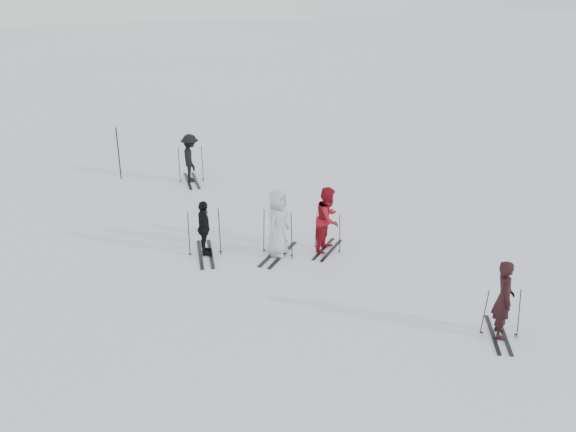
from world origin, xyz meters
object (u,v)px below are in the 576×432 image
object	(u,v)px
skier_near_dark	(504,300)
piste_marker	(119,154)
skier_grey	(278,223)
skier_uphill_left	(204,229)
skier_uphill_far	(191,159)
skier_red	(328,220)

from	to	relation	value
skier_near_dark	piste_marker	xyz separation A→B (m)	(-7.77, 12.26, 0.08)
skier_grey	skier_uphill_left	size ratio (longest dim) A/B	1.21
skier_uphill_far	skier_red	bearing A→B (deg)	-156.44
skier_near_dark	skier_uphill_left	distance (m)	7.81
skier_uphill_left	piste_marker	world-z (taller)	piste_marker
skier_near_dark	skier_uphill_left	size ratio (longest dim) A/B	1.15
skier_uphill_left	skier_uphill_far	bearing A→B (deg)	0.94
skier_grey	skier_red	bearing A→B (deg)	-55.42
skier_red	piste_marker	distance (m)	9.16
skier_red	piste_marker	xyz separation A→B (m)	(-5.45, 7.36, 0.05)
piste_marker	skier_red	bearing A→B (deg)	-53.50
skier_near_dark	piste_marker	bearing A→B (deg)	52.64
skier_grey	piste_marker	distance (m)	8.35
skier_near_dark	skier_red	distance (m)	5.42
skier_uphill_far	piste_marker	xyz separation A→B (m)	(-2.44, 0.84, 0.11)
skier_uphill_far	skier_grey	bearing A→B (deg)	-167.12
skier_grey	skier_uphill_left	xyz separation A→B (m)	(-1.90, 0.47, -0.16)
skier_uphill_left	skier_uphill_far	distance (m)	5.99
skier_grey	skier_uphill_left	distance (m)	1.97
skier_grey	skier_uphill_left	world-z (taller)	skier_grey
skier_near_dark	skier_uphill_left	bearing A→B (deg)	66.21
skier_red	skier_uphill_far	size ratio (longest dim) A/B	1.07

